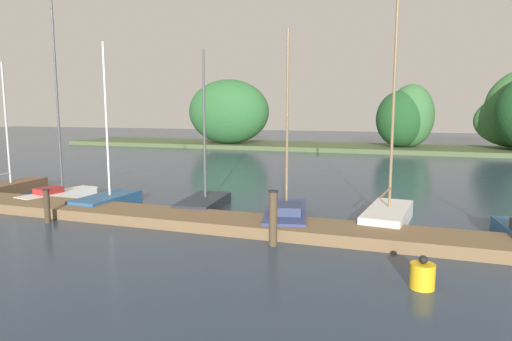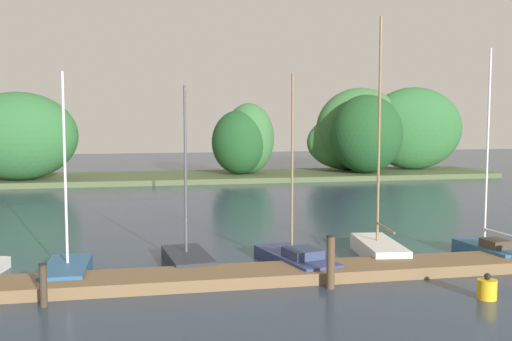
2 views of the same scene
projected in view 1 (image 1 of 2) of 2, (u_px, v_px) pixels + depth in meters
dock_pier at (173, 218)px, 14.58m from camera, size 24.59×1.80×0.35m
far_shore at (437, 116)px, 39.04m from camera, size 55.49×8.58×7.55m
sailboat_0 at (9, 187)px, 19.88m from camera, size 1.44×4.43×5.84m
sailboat_1 at (60, 191)px, 18.30m from camera, size 1.55×3.55×8.16m
sailboat_2 at (109, 199)px, 17.10m from camera, size 1.34×3.16×6.28m
sailboat_3 at (205, 201)px, 16.72m from camera, size 1.60×3.30×5.97m
sailboat_4 at (286, 213)px, 14.76m from camera, size 2.12×4.17×6.35m
sailboat_5 at (388, 212)px, 14.43m from camera, size 1.60×3.69×8.38m
mooring_piling_1 at (47, 206)px, 14.55m from camera, size 0.22×0.22×1.14m
mooring_piling_2 at (273, 218)px, 12.08m from camera, size 0.27×0.27×1.55m
channel_buoy_1 at (422, 275)px, 9.22m from camera, size 0.52×0.52×0.72m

